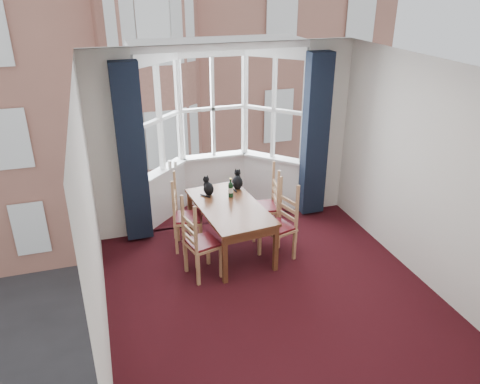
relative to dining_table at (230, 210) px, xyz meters
name	(u,v)px	position (x,y,z in m)	size (l,w,h in m)	color
floor	(276,302)	(0.20, -1.35, -0.64)	(4.50, 4.50, 0.00)	black
ceiling	(286,71)	(0.20, -1.35, 2.16)	(4.50, 4.50, 0.00)	white
wall_left	(92,226)	(-1.80, -1.35, 0.76)	(4.50, 4.50, 0.00)	silver
wall_right	(433,178)	(2.20, -1.35, 0.76)	(4.50, 4.50, 0.00)	silver
wall_near	(403,335)	(0.20, -3.60, 0.76)	(4.00, 4.00, 0.00)	silver
wall_back_pier_left	(114,149)	(-1.45, 0.90, 0.76)	(0.70, 0.12, 2.80)	silver
wall_back_pier_right	(323,129)	(1.85, 0.90, 0.76)	(0.70, 0.12, 2.80)	silver
bay_window	(217,129)	(0.20, 1.41, 0.76)	(2.76, 0.94, 2.80)	white
curtain_left	(132,155)	(-1.22, 0.72, 0.71)	(0.38, 0.22, 2.60)	black
curtain_right	(315,136)	(1.62, 0.72, 0.71)	(0.38, 0.22, 2.60)	black
dining_table	(230,210)	(0.00, 0.00, 0.00)	(0.99, 1.63, 0.72)	brown
chair_left_near	(196,246)	(-0.60, -0.51, -0.17)	(0.49, 0.51, 0.92)	tan
chair_left_far	(182,219)	(-0.64, 0.28, -0.17)	(0.49, 0.51, 0.92)	tan
chair_right_near	(283,226)	(0.66, -0.36, -0.17)	(0.50, 0.52, 0.92)	tan
chair_right_far	(269,207)	(0.69, 0.24, -0.17)	(0.46, 0.48, 0.92)	tan
cat_left	(208,188)	(-0.20, 0.44, 0.19)	(0.20, 0.24, 0.29)	black
cat_right	(237,181)	(0.28, 0.53, 0.19)	(0.22, 0.25, 0.31)	black
wine_bottle	(231,189)	(0.10, 0.27, 0.20)	(0.07, 0.07, 0.29)	black
candle_tall	(170,165)	(-0.62, 1.25, 0.29)	(0.06, 0.06, 0.13)	white
candle_short	(175,164)	(-0.53, 1.28, 0.28)	(0.06, 0.06, 0.10)	white
street	(122,113)	(0.20, 30.90, -6.64)	(80.00, 80.00, 0.00)	#333335
tenement_building	(139,37)	(0.20, 12.67, 0.95)	(18.40, 7.80, 15.20)	#AB6B58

